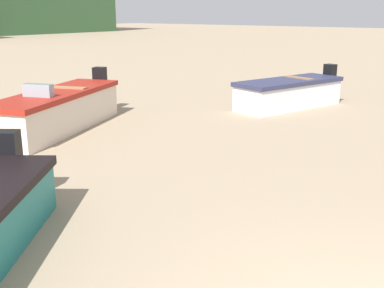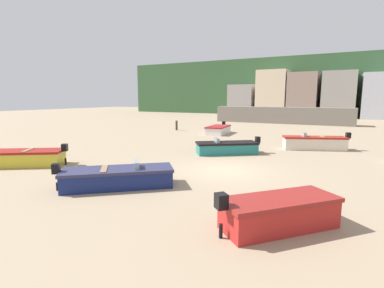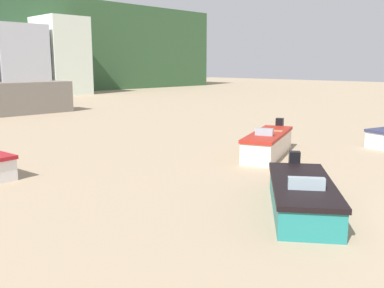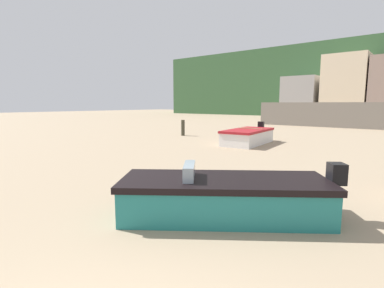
# 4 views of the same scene
# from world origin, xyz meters

# --- Properties ---
(harbor_pier) EXTENTS (19.18, 2.40, 2.33)m
(harbor_pier) POSITION_xyz_m (-3.08, 30.00, 1.17)
(harbor_pier) COLOR slate
(harbor_pier) RESTS_ON ground
(townhouse_far_left) EXTENTS (5.15, 5.71, 6.36)m
(townhouse_far_left) POSITION_xyz_m (-14.43, 46.85, 3.18)
(townhouse_far_left) COLOR gray
(townhouse_far_left) RESTS_ON ground
(townhouse_left) EXTENTS (5.75, 6.88, 9.08)m
(townhouse_left) POSITION_xyz_m (-8.24, 47.44, 4.54)
(townhouse_left) COLOR beige
(townhouse_left) RESTS_ON ground
(boat_white_0) EXTENTS (2.11, 4.16, 1.13)m
(boat_white_0) POSITION_xyz_m (-6.22, 13.95, 0.41)
(boat_white_0) COLOR white
(boat_white_0) RESTS_ON ground
(boat_teal_6) EXTENTS (4.08, 3.55, 1.09)m
(boat_teal_6) POSITION_xyz_m (-1.52, 4.27, 0.40)
(boat_teal_6) COLOR #207571
(boat_teal_6) RESTS_ON ground
(mooring_post_near_water) EXTENTS (0.25, 0.25, 1.09)m
(mooring_post_near_water) POSITION_xyz_m (-11.78, 14.90, 0.54)
(mooring_post_near_water) COLOR #3E3B2D
(mooring_post_near_water) RESTS_ON ground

